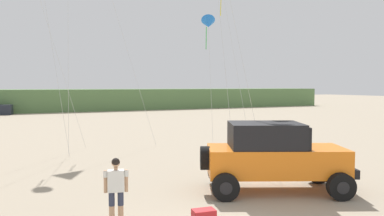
{
  "coord_description": "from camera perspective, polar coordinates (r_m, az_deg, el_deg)",
  "views": [
    {
      "loc": [
        -4.28,
        -6.68,
        3.46
      ],
      "look_at": [
        0.67,
        4.07,
        2.78
      ],
      "focal_mm": 35.85,
      "sensor_mm": 36.0,
      "label": 1
    }
  ],
  "objects": [
    {
      "name": "jeep",
      "position": [
        12.88,
        12.06,
        -6.87
      ],
      "size": [
        5.0,
        3.91,
        2.26
      ],
      "color": "orange",
      "rests_on": "ground_plane"
    },
    {
      "name": "dune_ridge",
      "position": [
        56.24,
        -21.97,
        1.06
      ],
      "size": [
        90.0,
        8.18,
        2.96
      ],
      "primitive_type": "cube",
      "color": "#567A47",
      "rests_on": "ground_plane"
    },
    {
      "name": "kite_white_parafoil",
      "position": [
        25.44,
        2.44,
        12.43
      ],
      "size": [
        3.08,
        5.92,
        8.15
      ],
      "color": "blue",
      "rests_on": "ground_plane"
    },
    {
      "name": "person_watching",
      "position": [
        9.97,
        -11.24,
        -11.42
      ],
      "size": [
        0.61,
        0.38,
        1.67
      ],
      "color": "tan",
      "rests_on": "ground_plane"
    }
  ]
}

